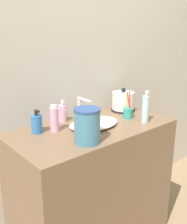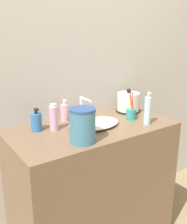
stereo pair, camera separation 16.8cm
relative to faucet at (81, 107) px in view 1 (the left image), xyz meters
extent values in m
cube|color=beige|center=(-0.02, 0.15, 0.30)|extent=(6.00, 0.04, 2.60)
cube|color=brown|center=(-0.02, -0.15, -0.55)|extent=(1.09, 0.55, 0.91)
ellipsoid|color=silver|center=(-0.01, -0.14, -0.08)|extent=(0.36, 0.25, 0.04)
cylinder|color=silver|center=(-0.01, 0.02, -0.01)|extent=(0.02, 0.02, 0.17)
cylinder|color=silver|center=(-0.01, -0.05, 0.06)|extent=(0.02, 0.13, 0.02)
cylinder|color=silver|center=(0.03, 0.02, -0.08)|extent=(0.02, 0.02, 0.04)
cylinder|color=black|center=(0.40, -0.02, -0.09)|extent=(0.19, 0.19, 0.01)
cylinder|color=white|center=(0.40, -0.02, -0.02)|extent=(0.17, 0.17, 0.15)
sphere|color=black|center=(0.40, -0.02, 0.07)|extent=(0.03, 0.03, 0.03)
cylinder|color=teal|center=(0.29, -0.17, -0.06)|extent=(0.07, 0.07, 0.08)
cylinder|color=yellow|center=(0.28, -0.18, 0.01)|extent=(0.01, 0.02, 0.16)
cylinder|color=#E5333F|center=(0.28, -0.18, 0.02)|extent=(0.04, 0.02, 0.17)
cylinder|color=#E5333F|center=(0.29, -0.18, 0.02)|extent=(0.02, 0.01, 0.17)
cylinder|color=#3370B7|center=(-0.35, 0.00, -0.04)|extent=(0.07, 0.07, 0.11)
cylinder|color=black|center=(-0.35, 0.00, 0.03)|extent=(0.02, 0.02, 0.02)
cube|color=black|center=(-0.35, -0.01, 0.05)|extent=(0.02, 0.04, 0.01)
cylinder|color=#EAA8C6|center=(-0.11, 0.07, -0.04)|extent=(0.06, 0.06, 0.12)
cylinder|color=white|center=(-0.11, 0.07, 0.03)|extent=(0.02, 0.02, 0.02)
cube|color=white|center=(-0.11, 0.06, 0.05)|extent=(0.01, 0.03, 0.01)
cylinder|color=#EAA8C6|center=(-0.25, -0.05, -0.02)|extent=(0.05, 0.05, 0.15)
cylinder|color=white|center=(-0.25, -0.05, 0.07)|extent=(0.04, 0.04, 0.02)
cylinder|color=silver|center=(0.31, -0.31, 0.00)|extent=(0.05, 0.05, 0.19)
cylinder|color=white|center=(0.31, -0.31, 0.10)|extent=(0.01, 0.01, 0.02)
cube|color=white|center=(0.31, -0.32, 0.12)|extent=(0.01, 0.03, 0.01)
cylinder|color=teal|center=(-0.21, -0.32, 0.00)|extent=(0.15, 0.15, 0.18)
cylinder|color=#2D4C84|center=(-0.21, -0.32, 0.09)|extent=(0.15, 0.15, 0.01)
camera|label=1|loc=(-1.06, -1.37, 0.50)|focal=42.00mm
camera|label=2|loc=(-0.93, -1.47, 0.50)|focal=42.00mm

